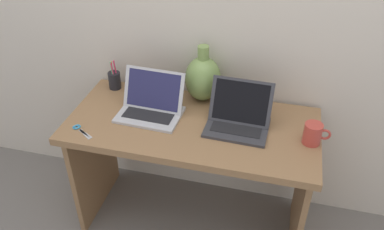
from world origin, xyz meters
The scene contains 9 objects.
ground_plane centered at (0.00, 0.00, 0.00)m, with size 6.00×6.00×0.00m, color slate.
back_wall centered at (0.00, 0.35, 1.20)m, with size 4.40×0.04×2.40m, color beige.
desk centered at (0.00, 0.00, 0.58)m, with size 1.31×0.61×0.75m.
laptop_left centered at (-0.23, 0.04, 0.81)m, with size 0.34×0.26×0.22m.
laptop_right centered at (0.24, 0.04, 0.81)m, with size 0.32×0.26×0.23m.
green_vase centered at (0.00, 0.25, 0.89)m, with size 0.20×0.20×0.33m.
coffee_mug centered at (0.61, -0.02, 0.81)m, with size 0.13×0.09×0.11m.
pen_cup centered at (-0.53, 0.23, 0.81)m, with size 0.07×0.07×0.19m.
scissors centered at (-0.54, -0.20, 0.76)m, with size 0.14×0.10×0.01m.
Camera 1 is at (0.41, -1.63, 1.98)m, focal length 37.18 mm.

